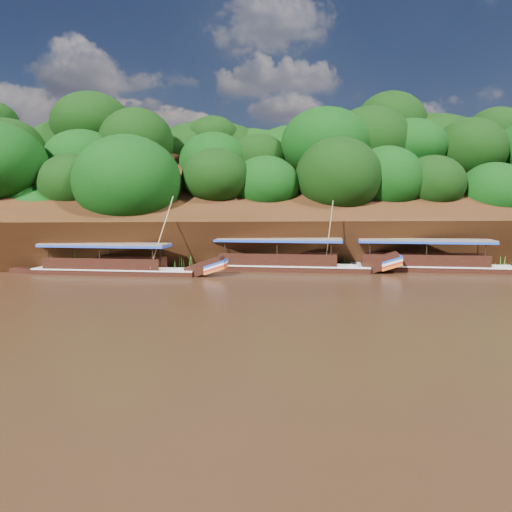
% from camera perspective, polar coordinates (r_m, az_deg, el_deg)
% --- Properties ---
extents(ground, '(160.00, 160.00, 0.00)m').
position_cam_1_polar(ground, '(29.17, 2.31, -3.92)').
color(ground, black).
rests_on(ground, ground).
extents(riverbank, '(120.00, 30.06, 19.40)m').
position_cam_1_polar(riverbank, '(51.43, -1.42, 2.42)').
color(riverbank, '#321B0B').
rests_on(riverbank, ground).
extents(boat_0, '(14.74, 5.78, 6.53)m').
position_cam_1_polar(boat_0, '(39.87, 20.81, -0.89)').
color(boat_0, black).
rests_on(boat_0, ground).
extents(boat_1, '(14.36, 5.62, 5.71)m').
position_cam_1_polar(boat_1, '(37.70, 4.83, -0.86)').
color(boat_1, black).
rests_on(boat_1, ground).
extents(boat_2, '(14.06, 5.11, 5.99)m').
position_cam_1_polar(boat_2, '(36.96, -14.77, -1.26)').
color(boat_2, black).
rests_on(boat_2, ground).
extents(reeds, '(49.73, 2.51, 2.01)m').
position_cam_1_polar(reeds, '(38.14, -5.60, -0.37)').
color(reeds, '#306C1B').
rests_on(reeds, ground).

